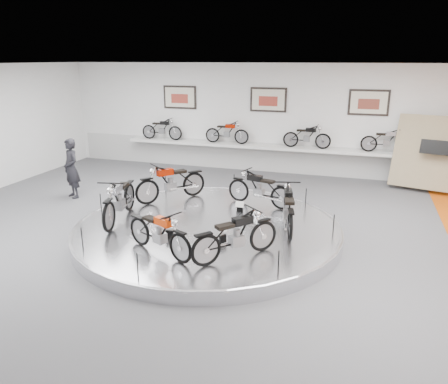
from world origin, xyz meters
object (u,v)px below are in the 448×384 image
(shelf, at_px, (265,147))
(bike_f, at_px, (236,235))
(bike_d, at_px, (119,199))
(bike_a, at_px, (288,208))
(display_platform, at_px, (208,230))
(visitor, at_px, (71,168))
(bike_e, at_px, (159,232))
(bike_c, at_px, (171,182))
(bike_b, at_px, (260,188))

(shelf, distance_m, bike_f, 8.07)
(bike_d, bearing_deg, bike_f, 58.43)
(bike_a, xyz_separation_m, bike_f, (-0.73, -1.90, -0.02))
(display_platform, xyz_separation_m, visitor, (-5.03, 1.68, 0.77))
(display_platform, relative_size, bike_e, 3.97)
(bike_c, height_order, bike_d, bike_d)
(display_platform, xyz_separation_m, bike_f, (1.16, -1.58, 0.65))
(bike_a, height_order, bike_c, bike_c)
(bike_c, bearing_deg, bike_a, 110.71)
(bike_a, bearing_deg, bike_c, 58.05)
(bike_b, xyz_separation_m, bike_c, (-2.48, -0.29, 0.05))
(bike_e, height_order, visitor, visitor)
(bike_e, relative_size, bike_f, 0.95)
(display_platform, bearing_deg, bike_d, -169.87)
(shelf, height_order, visitor, visitor)
(bike_d, height_order, visitor, visitor)
(bike_b, bearing_deg, bike_e, 85.87)
(bike_c, bearing_deg, bike_d, 23.17)
(bike_b, height_order, visitor, visitor)
(display_platform, bearing_deg, visitor, 161.53)
(bike_f, bearing_deg, bike_a, 20.25)
(display_platform, bearing_deg, bike_c, 137.37)
(display_platform, xyz_separation_m, bike_c, (-1.62, 1.49, 0.69))
(bike_b, height_order, bike_d, bike_d)
(bike_c, height_order, visitor, visitor)
(bike_d, xyz_separation_m, visitor, (-2.87, 2.06, 0.06))
(bike_e, distance_m, bike_f, 1.57)
(bike_b, xyz_separation_m, bike_d, (-3.01, -2.17, 0.07))
(bike_c, xyz_separation_m, bike_f, (2.78, -3.07, -0.04))
(display_platform, distance_m, bike_d, 2.30)
(bike_b, xyz_separation_m, bike_e, (-1.25, -3.62, -0.01))
(bike_a, distance_m, bike_d, 4.10)
(shelf, relative_size, bike_b, 6.67)
(bike_a, height_order, bike_b, bike_a)
(visitor, bearing_deg, bike_a, 19.60)
(bike_c, bearing_deg, display_platform, 86.52)
(display_platform, height_order, bike_f, bike_f)
(bike_d, relative_size, bike_e, 1.18)
(bike_c, relative_size, bike_f, 1.08)
(bike_d, bearing_deg, bike_e, 38.77)
(bike_b, distance_m, visitor, 5.89)
(display_platform, relative_size, bike_a, 3.63)
(bike_a, height_order, bike_d, bike_d)
(display_platform, bearing_deg, bike_f, -53.70)
(bike_e, distance_m, visitor, 5.83)
(bike_a, distance_m, visitor, 7.05)
(display_platform, height_order, bike_a, bike_a)
(display_platform, relative_size, bike_b, 3.88)
(shelf, xyz_separation_m, visitor, (-5.03, -4.72, -0.08))
(shelf, xyz_separation_m, bike_e, (-0.39, -8.24, -0.23))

